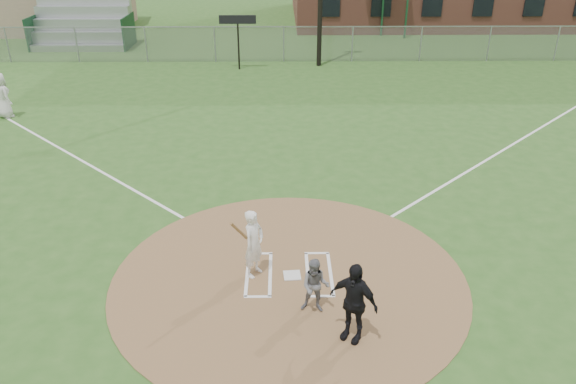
{
  "coord_description": "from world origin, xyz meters",
  "views": [
    {
      "loc": [
        -0.16,
        -11.06,
        7.76
      ],
      "look_at": [
        0.0,
        2.0,
        1.3
      ],
      "focal_mm": 35.0,
      "sensor_mm": 36.0,
      "label": 1
    }
  ],
  "objects_px": {
    "catcher": "(315,286)",
    "ondeck_player": "(2,96)",
    "umpire": "(353,302)",
    "home_plate": "(292,275)",
    "batter_at_plate": "(254,243)"
  },
  "relations": [
    {
      "from": "home_plate",
      "to": "ondeck_player",
      "type": "distance_m",
      "value": 16.95
    },
    {
      "from": "umpire",
      "to": "ondeck_player",
      "type": "height_order",
      "value": "ondeck_player"
    },
    {
      "from": "home_plate",
      "to": "catcher",
      "type": "relative_size",
      "value": 0.32
    },
    {
      "from": "ondeck_player",
      "to": "umpire",
      "type": "bearing_deg",
      "value": 173.24
    },
    {
      "from": "catcher",
      "to": "ondeck_player",
      "type": "xyz_separation_m",
      "value": [
        -12.45,
        13.25,
        0.29
      ]
    },
    {
      "from": "umpire",
      "to": "ondeck_player",
      "type": "relative_size",
      "value": 0.94
    },
    {
      "from": "catcher",
      "to": "ondeck_player",
      "type": "bearing_deg",
      "value": 143.09
    },
    {
      "from": "catcher",
      "to": "ondeck_player",
      "type": "relative_size",
      "value": 0.68
    },
    {
      "from": "home_plate",
      "to": "batter_at_plate",
      "type": "height_order",
      "value": "batter_at_plate"
    },
    {
      "from": "catcher",
      "to": "home_plate",
      "type": "bearing_deg",
      "value": 119.75
    },
    {
      "from": "home_plate",
      "to": "batter_at_plate",
      "type": "distance_m",
      "value": 1.23
    },
    {
      "from": "batter_at_plate",
      "to": "catcher",
      "type": "bearing_deg",
      "value": -45.54
    },
    {
      "from": "catcher",
      "to": "umpire",
      "type": "xyz_separation_m",
      "value": [
        0.7,
        -0.88,
        0.25
      ]
    },
    {
      "from": "ondeck_player",
      "to": "batter_at_plate",
      "type": "bearing_deg",
      "value": 173.38
    },
    {
      "from": "home_plate",
      "to": "catcher",
      "type": "distance_m",
      "value": 1.52
    }
  ]
}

